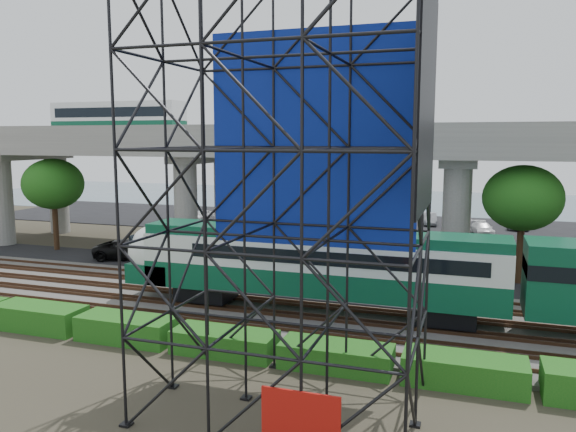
% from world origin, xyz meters
% --- Properties ---
extents(ground, '(140.00, 140.00, 0.00)m').
position_xyz_m(ground, '(0.00, 0.00, 0.00)').
color(ground, '#474233').
rests_on(ground, ground).
extents(ballast_bed, '(90.00, 12.00, 0.20)m').
position_xyz_m(ballast_bed, '(0.00, 2.00, 0.10)').
color(ballast_bed, slate).
rests_on(ballast_bed, ground).
extents(service_road, '(90.00, 5.00, 0.08)m').
position_xyz_m(service_road, '(0.00, 10.50, 0.04)').
color(service_road, black).
rests_on(service_road, ground).
extents(parking_lot, '(90.00, 18.00, 0.08)m').
position_xyz_m(parking_lot, '(0.00, 34.00, 0.04)').
color(parking_lot, black).
rests_on(parking_lot, ground).
extents(harbor_water, '(140.00, 40.00, 0.03)m').
position_xyz_m(harbor_water, '(0.00, 56.00, 0.01)').
color(harbor_water, '#405E6A').
rests_on(harbor_water, ground).
extents(rail_tracks, '(90.00, 9.52, 0.16)m').
position_xyz_m(rail_tracks, '(0.00, 2.00, 0.28)').
color(rail_tracks, '#472D1E').
rests_on(rail_tracks, ballast_bed).
extents(commuter_train, '(29.30, 3.06, 4.30)m').
position_xyz_m(commuter_train, '(5.57, 2.00, 2.88)').
color(commuter_train, black).
rests_on(commuter_train, rail_tracks).
extents(overpass, '(80.00, 12.00, 12.40)m').
position_xyz_m(overpass, '(-1.34, 16.00, 8.21)').
color(overpass, '#9E9B93').
rests_on(overpass, ground).
extents(scaffold_tower, '(9.36, 6.36, 15.00)m').
position_xyz_m(scaffold_tower, '(5.08, -7.98, 7.47)').
color(scaffold_tower, black).
rests_on(scaffold_tower, ground).
extents(hedge_strip, '(34.60, 1.80, 1.20)m').
position_xyz_m(hedge_strip, '(1.01, -4.30, 0.56)').
color(hedge_strip, '#135614').
rests_on(hedge_strip, ground).
extents(trees, '(40.94, 16.94, 7.69)m').
position_xyz_m(trees, '(-4.67, 16.17, 5.57)').
color(trees, '#382314').
rests_on(trees, ground).
extents(suv, '(5.84, 4.10, 1.48)m').
position_xyz_m(suv, '(-14.08, 10.76, 0.82)').
color(suv, black).
rests_on(suv, service_road).
extents(parked_cars, '(36.19, 9.70, 1.30)m').
position_xyz_m(parked_cars, '(1.12, 33.56, 0.69)').
color(parked_cars, white).
rests_on(parked_cars, parking_lot).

